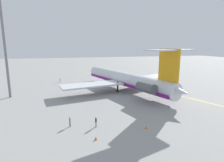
{
  "coord_description": "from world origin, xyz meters",
  "views": [
    {
      "loc": [
        -56.99,
        28.74,
        13.72
      ],
      "look_at": [
        -4.1,
        14.4,
        3.07
      ],
      "focal_mm": 29.12,
      "sensor_mm": 36.0,
      "label": 1
    }
  ],
  "objects_px": {
    "ground_crew_near_nose": "(60,80)",
    "safety_cone_nose": "(146,127)",
    "light_mast": "(4,37)",
    "main_jetliner": "(127,79)",
    "ground_crew_portside": "(70,121)",
    "safety_cone_tail": "(96,138)",
    "ground_crew_near_tail": "(96,121)"
  },
  "relations": [
    {
      "from": "light_mast",
      "to": "ground_crew_near_tail",
      "type": "bearing_deg",
      "value": -141.65
    },
    {
      "from": "ground_crew_portside",
      "to": "light_mast",
      "type": "height_order",
      "value": "light_mast"
    },
    {
      "from": "ground_crew_near_nose",
      "to": "ground_crew_portside",
      "type": "distance_m",
      "value": 40.61
    },
    {
      "from": "ground_crew_near_tail",
      "to": "light_mast",
      "type": "height_order",
      "value": "light_mast"
    },
    {
      "from": "ground_crew_near_tail",
      "to": "ground_crew_portside",
      "type": "relative_size",
      "value": 1.05
    },
    {
      "from": "safety_cone_nose",
      "to": "main_jetliner",
      "type": "bearing_deg",
      "value": -12.54
    },
    {
      "from": "main_jetliner",
      "to": "ground_crew_portside",
      "type": "relative_size",
      "value": 25.9
    },
    {
      "from": "ground_crew_portside",
      "to": "light_mast",
      "type": "distance_m",
      "value": 31.16
    },
    {
      "from": "main_jetliner",
      "to": "ground_crew_near_nose",
      "type": "distance_m",
      "value": 27.81
    },
    {
      "from": "ground_crew_near_nose",
      "to": "light_mast",
      "type": "height_order",
      "value": "light_mast"
    },
    {
      "from": "main_jetliner",
      "to": "safety_cone_tail",
      "type": "distance_m",
      "value": 30.98
    },
    {
      "from": "ground_crew_near_nose",
      "to": "safety_cone_nose",
      "type": "distance_m",
      "value": 47.0
    },
    {
      "from": "ground_crew_near_nose",
      "to": "light_mast",
      "type": "xyz_separation_m",
      "value": [
        -17.56,
        12.83,
        14.89
      ]
    },
    {
      "from": "light_mast",
      "to": "main_jetliner",
      "type": "bearing_deg",
      "value": -92.6
    },
    {
      "from": "ground_crew_near_tail",
      "to": "ground_crew_portside",
      "type": "height_order",
      "value": "ground_crew_near_tail"
    },
    {
      "from": "ground_crew_portside",
      "to": "main_jetliner",
      "type": "bearing_deg",
      "value": -164.33
    },
    {
      "from": "ground_crew_portside",
      "to": "safety_cone_nose",
      "type": "relative_size",
      "value": 3.08
    },
    {
      "from": "ground_crew_near_tail",
      "to": "safety_cone_tail",
      "type": "height_order",
      "value": "ground_crew_near_tail"
    },
    {
      "from": "ground_crew_portside",
      "to": "light_mast",
      "type": "bearing_deg",
      "value": -91.41
    },
    {
      "from": "safety_cone_nose",
      "to": "ground_crew_near_nose",
      "type": "bearing_deg",
      "value": 17.82
    },
    {
      "from": "ground_crew_portside",
      "to": "safety_cone_tail",
      "type": "distance_m",
      "value": 6.7
    },
    {
      "from": "safety_cone_tail",
      "to": "light_mast",
      "type": "xyz_separation_m",
      "value": [
        28.65,
        18.38,
        15.67
      ]
    },
    {
      "from": "light_mast",
      "to": "ground_crew_near_nose",
      "type": "bearing_deg",
      "value": -36.15
    },
    {
      "from": "ground_crew_near_nose",
      "to": "ground_crew_portside",
      "type": "bearing_deg",
      "value": -69.12
    },
    {
      "from": "ground_crew_near_nose",
      "to": "light_mast",
      "type": "bearing_deg",
      "value": -108.16
    },
    {
      "from": "ground_crew_portside",
      "to": "safety_cone_nose",
      "type": "height_order",
      "value": "ground_crew_portside"
    },
    {
      "from": "main_jetliner",
      "to": "light_mast",
      "type": "height_order",
      "value": "light_mast"
    },
    {
      "from": "ground_crew_near_nose",
      "to": "ground_crew_near_tail",
      "type": "height_order",
      "value": "ground_crew_near_tail"
    },
    {
      "from": "ground_crew_near_tail",
      "to": "safety_cone_tail",
      "type": "bearing_deg",
      "value": -104.17
    },
    {
      "from": "ground_crew_near_tail",
      "to": "safety_cone_nose",
      "type": "relative_size",
      "value": 3.22
    },
    {
      "from": "ground_crew_near_tail",
      "to": "ground_crew_near_nose",
      "type": "bearing_deg",
      "value": 94.99
    },
    {
      "from": "safety_cone_tail",
      "to": "safety_cone_nose",
      "type": "bearing_deg",
      "value": -80.53
    }
  ]
}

